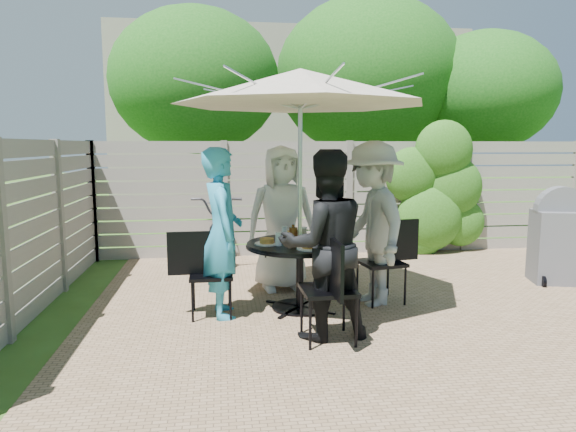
{
  "coord_description": "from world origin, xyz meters",
  "views": [
    {
      "loc": [
        -2.07,
        -5.09,
        1.78
      ],
      "look_at": [
        -1.34,
        0.44,
        1.01
      ],
      "focal_mm": 32.0,
      "sensor_mm": 36.0,
      "label": 1
    }
  ],
  "objects": [
    {
      "name": "chair_left",
      "position": [
        -2.19,
        0.13,
        0.27
      ],
      "size": [
        0.66,
        0.44,
        0.91
      ],
      "rotation": [
        0.0,
        0.0,
        6.3
      ],
      "color": "black",
      "rests_on": "ground"
    },
    {
      "name": "plate_right",
      "position": [
        -0.88,
        0.28,
        0.77
      ],
      "size": [
        0.26,
        0.26,
        0.06
      ],
      "color": "white",
      "rests_on": "patio_table"
    },
    {
      "name": "umbrella",
      "position": [
        -1.23,
        0.24,
        2.37
      ],
      "size": [
        2.93,
        2.93,
        2.56
      ],
      "rotation": [
        0.0,
        0.0,
        0.12
      ],
      "color": "silver",
      "rests_on": "ground"
    },
    {
      "name": "glass_right",
      "position": [
        -0.99,
        0.38,
        0.81
      ],
      "size": [
        0.07,
        0.07,
        0.14
      ],
      "primitive_type": "cylinder",
      "color": "silver",
      "rests_on": "patio_table"
    },
    {
      "name": "glass_left",
      "position": [
        -1.48,
        0.11,
        0.81
      ],
      "size": [
        0.07,
        0.07,
        0.14
      ],
      "primitive_type": "cylinder",
      "color": "silver",
      "rests_on": "patio_table"
    },
    {
      "name": "plate_extra",
      "position": [
        -1.02,
        -0.04,
        0.77
      ],
      "size": [
        0.24,
        0.24,
        0.06
      ],
      "color": "white",
      "rests_on": "patio_table"
    },
    {
      "name": "syrup_jug",
      "position": [
        -1.3,
        0.28,
        0.82
      ],
      "size": [
        0.09,
        0.09,
        0.16
      ],
      "primitive_type": "cylinder",
      "color": "#59280C",
      "rests_on": "patio_table"
    },
    {
      "name": "chair_back",
      "position": [
        -1.35,
        1.2,
        0.27
      ],
      "size": [
        0.47,
        0.67,
        0.91
      ],
      "rotation": [
        0.0,
        0.0,
        4.79
      ],
      "color": "black",
      "rests_on": "ground"
    },
    {
      "name": "chair_front",
      "position": [
        -1.12,
        -0.72,
        0.3
      ],
      "size": [
        0.49,
        0.72,
        0.99
      ],
      "rotation": [
        0.0,
        0.0,
        1.6
      ],
      "color": "black",
      "rests_on": "ground"
    },
    {
      "name": "glass_back",
      "position": [
        -1.37,
        0.49,
        0.81
      ],
      "size": [
        0.07,
        0.07,
        0.14
      ],
      "primitive_type": "cylinder",
      "color": "silver",
      "rests_on": "patio_table"
    },
    {
      "name": "bbq_grill",
      "position": [
        2.22,
        0.86,
        0.57
      ],
      "size": [
        0.72,
        0.62,
        1.26
      ],
      "rotation": [
        0.0,
        0.0,
        -0.26
      ],
      "color": "#56565B",
      "rests_on": "ground"
    },
    {
      "name": "person_front",
      "position": [
        -1.14,
        -0.58,
        0.87
      ],
      "size": [
        0.92,
        0.76,
        1.74
      ],
      "primitive_type": "imported",
      "rotation": [
        0.0,
        0.0,
        3.26
      ],
      "color": "black",
      "rests_on": "ground"
    },
    {
      "name": "coffee_cup",
      "position": [
        -1.16,
        0.47,
        0.8
      ],
      "size": [
        0.08,
        0.08,
        0.12
      ],
      "primitive_type": "cylinder",
      "color": "#C6B293",
      "rests_on": "patio_table"
    },
    {
      "name": "plate_front",
      "position": [
        -1.19,
        -0.12,
        0.77
      ],
      "size": [
        0.26,
        0.26,
        0.06
      ],
      "color": "white",
      "rests_on": "patio_table"
    },
    {
      "name": "person_right",
      "position": [
        -0.41,
        0.34,
        0.91
      ],
      "size": [
        0.81,
        1.25,
        1.82
      ],
      "primitive_type": "imported",
      "rotation": [
        0.0,
        0.0,
        4.83
      ],
      "color": "#999A96",
      "rests_on": "ground"
    },
    {
      "name": "person_left",
      "position": [
        -2.06,
        0.14,
        0.88
      ],
      "size": [
        0.49,
        0.69,
        1.76
      ],
      "primitive_type": "imported",
      "rotation": [
        0.0,
        0.0,
        7.97
      ],
      "color": "teal",
      "rests_on": "ground"
    },
    {
      "name": "person_back",
      "position": [
        -1.33,
        1.07,
        0.89
      ],
      "size": [
        0.93,
        0.66,
        1.78
      ],
      "primitive_type": "imported",
      "rotation": [
        0.0,
        0.0,
        6.4
      ],
      "color": "silver",
      "rests_on": "ground"
    },
    {
      "name": "bicycle",
      "position": [
        -2.1,
        2.6,
        0.53
      ],
      "size": [
        0.8,
        2.05,
        1.06
      ],
      "primitive_type": "imported",
      "rotation": [
        0.0,
        0.0,
        -0.05
      ],
      "color": "#333338",
      "rests_on": "ground"
    },
    {
      "name": "backyard_envelope",
      "position": [
        0.09,
        10.29,
        2.61
      ],
      "size": [
        60.0,
        60.0,
        5.0
      ],
      "color": "#36541A",
      "rests_on": "ground"
    },
    {
      "name": "chair_right",
      "position": [
        -0.28,
        0.36,
        0.29
      ],
      "size": [
        0.72,
        0.53,
        0.95
      ],
      "rotation": [
        0.0,
        0.0,
        3.31
      ],
      "color": "black",
      "rests_on": "ground"
    },
    {
      "name": "plate_left",
      "position": [
        -1.59,
        0.2,
        0.77
      ],
      "size": [
        0.26,
        0.26,
        0.06
      ],
      "color": "white",
      "rests_on": "patio_table"
    },
    {
      "name": "patio_table",
      "position": [
        -1.23,
        0.24,
        0.52
      ],
      "size": [
        1.26,
        1.26,
        0.74
      ],
      "rotation": [
        0.0,
        0.0,
        0.12
      ],
      "color": "black",
      "rests_on": "ground"
    },
    {
      "name": "plate_back",
      "position": [
        -1.28,
        0.6,
        0.77
      ],
      "size": [
        0.26,
        0.26,
        0.06
      ],
      "color": "white",
      "rests_on": "patio_table"
    }
  ]
}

